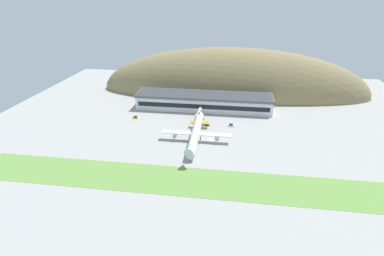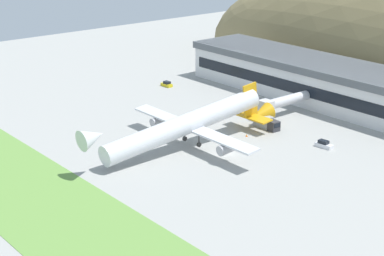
% 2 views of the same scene
% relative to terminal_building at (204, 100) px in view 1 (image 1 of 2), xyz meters
% --- Properties ---
extents(ground_plane, '(300.11, 300.11, 0.00)m').
position_rel_terminal_building_xyz_m(ground_plane, '(9.32, -48.09, -6.42)').
color(ground_plane, '#9E9E99').
extents(grass_strip_foreground, '(270.10, 22.73, 0.08)m').
position_rel_terminal_building_xyz_m(grass_strip_foreground, '(9.32, -91.55, -6.38)').
color(grass_strip_foreground, '#669342').
rests_on(grass_strip_foreground, ground_plane).
extents(hill_backdrop, '(220.07, 56.86, 74.85)m').
position_rel_terminal_building_xyz_m(hill_backdrop, '(19.34, 40.44, -6.42)').
color(hill_backdrop, olive).
rests_on(hill_backdrop, ground_plane).
extents(terminal_building, '(97.11, 20.04, 11.34)m').
position_rel_terminal_building_xyz_m(terminal_building, '(0.00, 0.00, 0.00)').
color(terminal_building, silver).
rests_on(terminal_building, ground_plane).
extents(jetway_0, '(3.38, 16.97, 5.43)m').
position_rel_terminal_building_xyz_m(jetway_0, '(-1.28, -18.81, -2.43)').
color(jetway_0, silver).
rests_on(jetway_0, ground_plane).
extents(cargo_airplane, '(40.18, 54.11, 11.39)m').
position_rel_terminal_building_xyz_m(cargo_airplane, '(1.05, -52.56, -0.82)').
color(cargo_airplane, silver).
extents(service_car_0, '(4.27, 2.12, 1.66)m').
position_rel_terminal_building_xyz_m(service_car_0, '(20.59, -28.43, -5.74)').
color(service_car_0, silver).
rests_on(service_car_0, ground_plane).
extents(service_car_1, '(3.92, 1.84, 1.65)m').
position_rel_terminal_building_xyz_m(service_car_1, '(-43.69, -24.42, -5.74)').
color(service_car_1, gold).
rests_on(service_car_1, ground_plane).
extents(fuel_truck, '(7.51, 2.77, 3.01)m').
position_rel_terminal_building_xyz_m(fuel_truck, '(2.79, -28.85, -4.99)').
color(fuel_truck, '#333338').
rests_on(fuel_truck, ground_plane).
extents(traffic_cone_0, '(0.52, 0.52, 0.58)m').
position_rel_terminal_building_xyz_m(traffic_cone_0, '(4.10, -36.96, -6.14)').
color(traffic_cone_0, orange).
rests_on(traffic_cone_0, ground_plane).
extents(traffic_cone_1, '(0.52, 0.52, 0.58)m').
position_rel_terminal_building_xyz_m(traffic_cone_1, '(45.78, -33.35, -6.14)').
color(traffic_cone_1, orange).
rests_on(traffic_cone_1, ground_plane).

